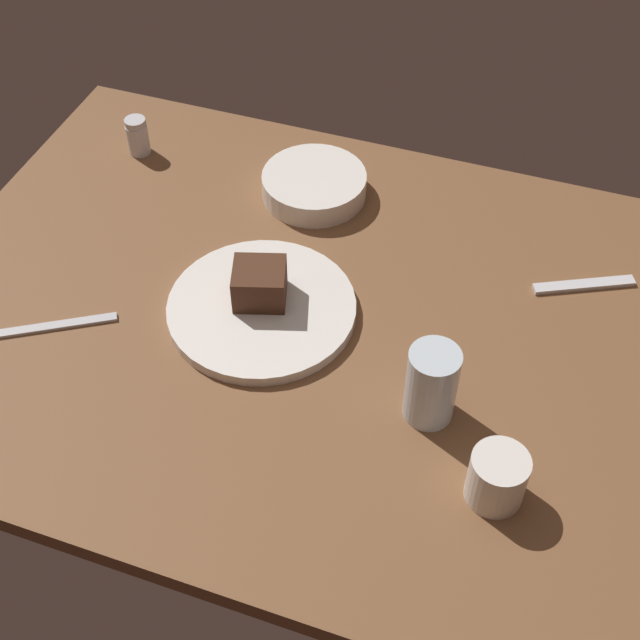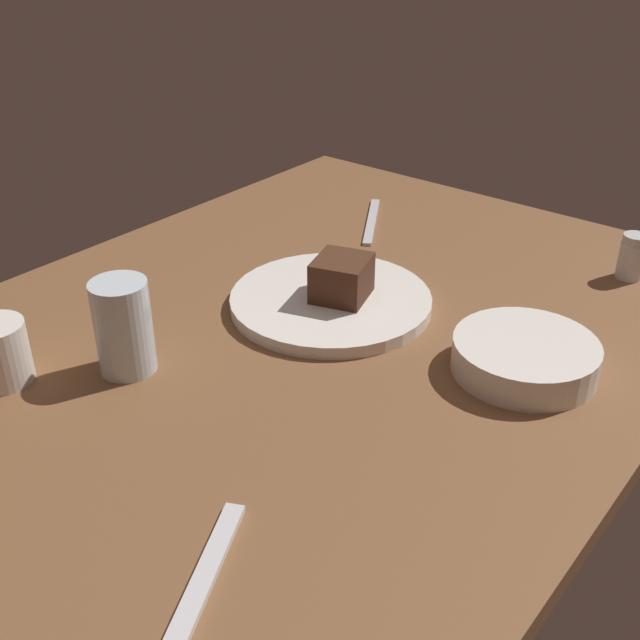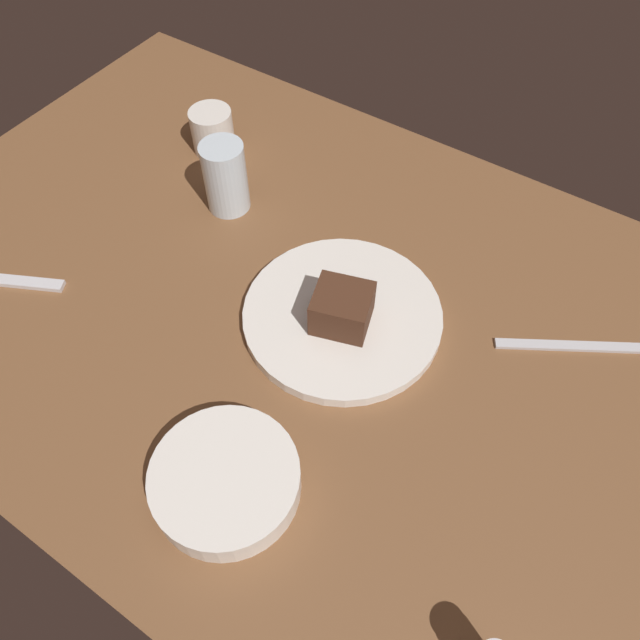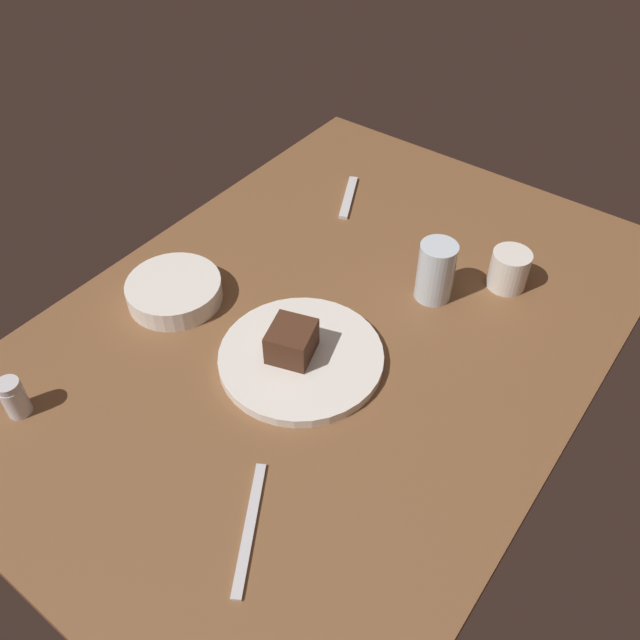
# 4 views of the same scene
# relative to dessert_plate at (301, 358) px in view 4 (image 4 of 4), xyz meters

# --- Properties ---
(dining_table) EXTENTS (1.20, 0.84, 0.03)m
(dining_table) POSITION_rel_dessert_plate_xyz_m (0.10, 0.01, -0.02)
(dining_table) COLOR brown
(dining_table) RESTS_ON ground
(dessert_plate) EXTENTS (0.27, 0.27, 0.02)m
(dessert_plate) POSITION_rel_dessert_plate_xyz_m (0.00, 0.00, 0.00)
(dessert_plate) COLOR white
(dessert_plate) RESTS_ON dining_table
(chocolate_cake_slice) EXTENTS (0.09, 0.09, 0.05)m
(chocolate_cake_slice) POSITION_rel_dessert_plate_xyz_m (-0.01, 0.02, 0.04)
(chocolate_cake_slice) COLOR #472819
(chocolate_cake_slice) RESTS_ON dessert_plate
(salt_shaker) EXTENTS (0.04, 0.04, 0.07)m
(salt_shaker) POSITION_rel_dessert_plate_xyz_m (-0.33, 0.28, 0.02)
(salt_shaker) COLOR silver
(salt_shaker) RESTS_ON dining_table
(water_glass) EXTENTS (0.07, 0.07, 0.11)m
(water_glass) POSITION_rel_dessert_plate_xyz_m (0.27, -0.09, 0.05)
(water_glass) COLOR silver
(water_glass) RESTS_ON dining_table
(side_bowl) EXTENTS (0.17, 0.17, 0.04)m
(side_bowl) POSITION_rel_dessert_plate_xyz_m (-0.02, 0.27, 0.01)
(side_bowl) COLOR white
(side_bowl) RESTS_ON dining_table
(coffee_cup) EXTENTS (0.07, 0.07, 0.07)m
(coffee_cup) POSITION_rel_dessert_plate_xyz_m (0.37, -0.18, 0.03)
(coffee_cup) COLOR silver
(coffee_cup) RESTS_ON dining_table
(dessert_spoon) EXTENTS (0.14, 0.08, 0.01)m
(dessert_spoon) POSITION_rel_dessert_plate_xyz_m (0.42, 0.20, -0.00)
(dessert_spoon) COLOR silver
(dessert_spoon) RESTS_ON dining_table
(butter_knife) EXTENTS (0.17, 0.11, 0.01)m
(butter_knife) POSITION_rel_dessert_plate_xyz_m (-0.27, -0.13, -0.01)
(butter_knife) COLOR silver
(butter_knife) RESTS_ON dining_table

